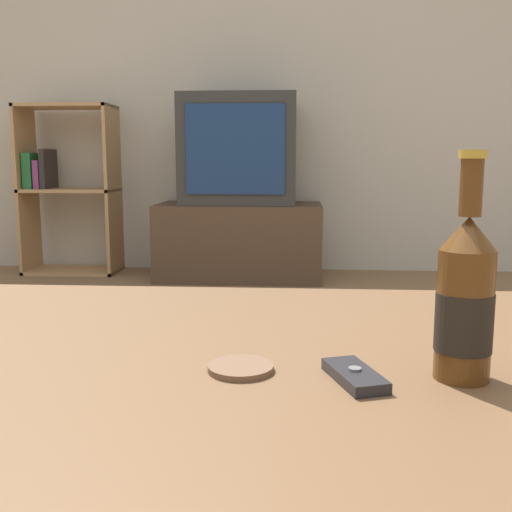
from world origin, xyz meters
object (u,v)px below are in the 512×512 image
Objects in this scene: television at (239,150)px; cell_phone at (355,376)px; bookshelf at (64,186)px; beer_bottle at (465,300)px; tv_stand at (240,241)px.

cell_phone is at bearing -81.90° from television.
bookshelf reaches higher than cell_phone.
bookshelf is (-1.09, 0.11, -0.22)m from television.
beer_bottle is at bearing -79.26° from television.
tv_stand is at bearing 79.37° from cell_phone.
tv_stand is 0.93× the size of bookshelf.
bookshelf is 9.10× the size of cell_phone.
beer_bottle is at bearing -10.73° from cell_phone.
tv_stand is 1.14m from bookshelf.
bookshelf is at bearing 174.08° from television.
tv_stand is 8.49× the size of cell_phone.
beer_bottle reaches higher than tv_stand.
beer_bottle reaches higher than cell_phone.
television is at bearing -90.00° from tv_stand.
television is at bearing 100.74° from beer_bottle.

